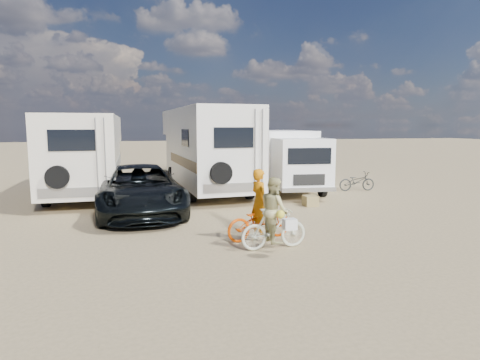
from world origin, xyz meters
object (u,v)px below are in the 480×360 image
object	(u,v)px
bike_woman	(274,228)
rv_main	(206,150)
rv_left	(87,156)
bike_man	(259,221)
dark_suv	(140,190)
cooler	(157,216)
bike_parked	(357,181)
crate	(310,201)
rider_man	(259,208)
box_truck	(287,161)
rider_woman	(274,217)

from	to	relation	value
bike_woman	rv_main	bearing A→B (deg)	-4.19
rv_left	bike_man	xyz separation A→B (m)	(4.92, -8.67, -1.19)
dark_suv	cooler	bearing A→B (deg)	-75.78
rv_main	cooler	bearing A→B (deg)	-116.22
rv_left	bike_parked	size ratio (longest dim) A/B	5.03
rv_left	crate	xyz separation A→B (m)	(8.14, -4.86, -1.48)
bike_woman	cooler	world-z (taller)	bike_woman
dark_suv	crate	world-z (taller)	dark_suv
rv_left	bike_parked	distance (m)	11.94
rider_man	bike_man	bearing A→B (deg)	-103.20
cooler	box_truck	bearing A→B (deg)	61.76
box_truck	rider_man	size ratio (longest dim) A/B	3.85
cooler	bike_man	bearing A→B (deg)	-23.07
rv_main	bike_parked	xyz separation A→B (m)	(6.58, -1.87, -1.41)
bike_parked	crate	size ratio (longest dim) A/B	3.44
rv_main	rider_man	world-z (taller)	rv_main
box_truck	dark_suv	distance (m)	7.50
box_truck	bike_man	bearing A→B (deg)	-110.07
rv_main	crate	world-z (taller)	rv_main
rv_main	rider_woman	size ratio (longest dim) A/B	5.59
box_truck	dark_suv	bearing A→B (deg)	-146.18
bike_parked	cooler	size ratio (longest dim) A/B	2.91
bike_parked	cooler	bearing A→B (deg)	119.99
rv_main	bike_man	xyz separation A→B (m)	(-0.17, -8.38, -1.36)
rv_left	bike_woman	world-z (taller)	rv_left
rider_man	cooler	distance (m)	3.53
cooler	crate	bearing A→B (deg)	35.67
rider_woman	bike_man	bearing A→B (deg)	1.97
rv_left	crate	world-z (taller)	rv_left
crate	bike_man	bearing A→B (deg)	-130.20
rider_woman	cooler	size ratio (longest dim) A/B	2.75
dark_suv	bike_man	bearing A→B (deg)	-56.29
rider_man	cooler	world-z (taller)	rider_man
rider_man	cooler	size ratio (longest dim) A/B	2.94
rider_man	bike_parked	world-z (taller)	rider_man
crate	rider_man	bearing A→B (deg)	-130.20
box_truck	bike_man	world-z (taller)	box_truck
bike_woman	bike_parked	distance (m)	9.97
rv_main	rider_man	size ratio (longest dim) A/B	5.22
rv_left	dark_suv	bearing A→B (deg)	-65.20
bike_woman	box_truck	bearing A→B (deg)	-27.14
rv_left	bike_woman	distance (m)	10.86
rv_main	rv_left	distance (m)	5.10
bike_parked	crate	distance (m)	4.47
rv_main	rider_woman	distance (m)	9.33
bike_parked	cooler	xyz separation A→B (m)	(-9.19, -4.04, -0.21)
rv_main	bike_man	world-z (taller)	rv_main
rv_main	bike_man	size ratio (longest dim) A/B	4.72
box_truck	cooler	size ratio (longest dim) A/B	11.33
rider_man	bike_parked	xyz separation A→B (m)	(6.76, 6.52, -0.40)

